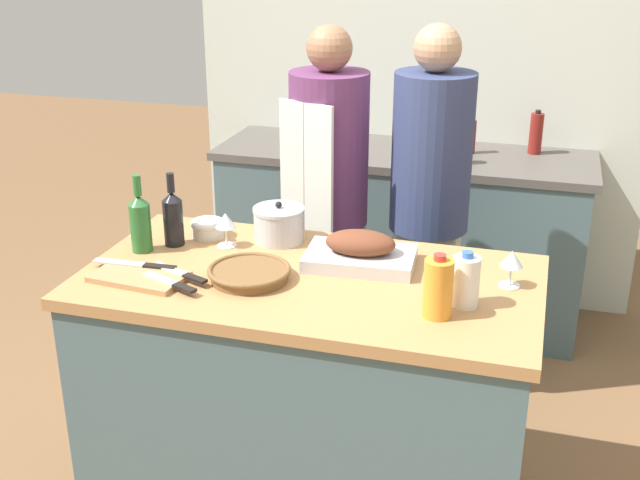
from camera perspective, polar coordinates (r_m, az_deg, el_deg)
name	(u,v)px	position (r m, az deg, el deg)	size (l,w,h in m)	color
kitchen_island	(311,398)	(2.80, -0.68, -11.14)	(1.47, 0.78, 0.92)	#4C666B
back_counter	(400,234)	(4.22, 5.74, 0.42)	(1.89, 0.60, 0.90)	#4C666B
back_wall	(419,64)	(4.33, 7.06, 12.31)	(2.39, 0.10, 2.55)	silver
roasting_pan	(360,252)	(2.65, 2.88, -0.86)	(0.37, 0.25, 0.12)	#BCBCC1
wicker_basket	(249,273)	(2.56, -5.05, -2.34)	(0.27, 0.27, 0.04)	brown
cutting_board	(139,277)	(2.62, -12.74, -2.57)	(0.31, 0.19, 0.02)	#AD7F51
stock_pot	(279,224)	(2.84, -2.94, 1.14)	(0.18, 0.18, 0.15)	#B7B7BC
mixing_bowl	(208,228)	(2.91, -7.98, 0.88)	(0.12, 0.12, 0.06)	beige
juice_jug	(438,288)	(2.32, 8.40, -3.39)	(0.09, 0.09, 0.19)	orange
milk_jug	(466,281)	(2.39, 10.33, -2.90)	(0.08, 0.08, 0.17)	white
wine_bottle_green	(140,221)	(2.80, -12.66, 1.29)	(0.07, 0.07, 0.27)	#28662D
wine_bottle_dark	(173,217)	(2.84, -10.41, 1.63)	(0.07, 0.07, 0.26)	black
wine_glass_left	(226,222)	(2.80, -6.73, 1.28)	(0.07, 0.07, 0.12)	silver
wine_glass_right	(512,261)	(2.54, 13.47, -1.43)	(0.07, 0.07, 0.12)	silver
knife_chef	(137,264)	(2.68, -12.85, -1.71)	(0.29, 0.04, 0.01)	#B7B7BC
knife_paring	(181,273)	(2.59, -9.84, -2.35)	(0.23, 0.11, 0.01)	#B7B7BC
knife_bread	(171,283)	(2.53, -10.52, -3.00)	(0.21, 0.11, 0.01)	#B7B7BC
condiment_bottle_tall	(536,133)	(4.14, 15.11, 7.33)	(0.06, 0.06, 0.22)	maroon
condiment_bottle_short	(460,149)	(3.89, 9.95, 6.38)	(0.06, 0.06, 0.15)	#332D28
condiment_bottle_extra	(471,137)	(4.08, 10.68, 7.24)	(0.05, 0.05, 0.18)	maroon
person_cook_aproned	(328,196)	(3.42, 0.59, 3.12)	(0.34, 0.36, 1.60)	beige
person_cook_guest	(429,201)	(3.36, 7.79, 2.76)	(0.33, 0.33, 1.62)	beige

